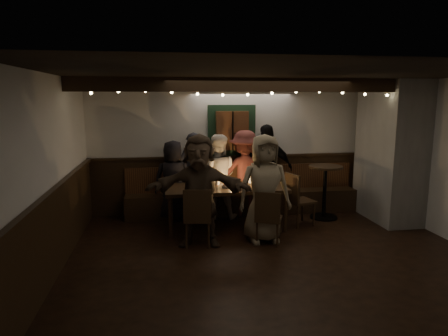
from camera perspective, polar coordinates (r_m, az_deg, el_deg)
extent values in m
cube|color=black|center=(6.02, 7.09, -12.50)|extent=(6.00, 5.00, 0.01)
cube|color=black|center=(5.57, 7.69, 13.16)|extent=(6.00, 5.00, 0.01)
cube|color=silver|center=(8.06, 2.42, 2.96)|extent=(6.00, 0.01, 2.60)
cube|color=silver|center=(5.61, -23.56, -1.01)|extent=(0.01, 5.00, 2.60)
cube|color=#322113|center=(8.15, 2.42, -2.30)|extent=(6.00, 0.05, 1.10)
cube|color=#322113|center=(5.79, -22.74, -8.31)|extent=(0.05, 5.00, 1.10)
cube|color=gray|center=(8.09, 22.64, 2.22)|extent=(0.70, 1.40, 2.60)
cube|color=#322113|center=(7.99, 2.75, -4.96)|extent=(4.60, 0.45, 0.45)
cube|color=#3C1F12|center=(8.06, 2.52, -1.36)|extent=(4.60, 0.06, 0.50)
cube|color=black|center=(7.92, 1.10, 5.39)|extent=(0.95, 0.04, 1.00)
cube|color=#3C1F12|center=(7.86, 1.18, 5.35)|extent=(0.64, 0.12, 0.76)
cube|color=#322113|center=(6.53, 5.13, 11.73)|extent=(6.00, 0.16, 0.22)
sphere|color=#FFE599|center=(6.40, -18.46, 10.13)|extent=(0.04, 0.04, 0.04)
sphere|color=#FFE599|center=(6.35, -14.85, 10.53)|extent=(0.04, 0.04, 0.04)
sphere|color=#FFE599|center=(6.32, -11.18, 10.72)|extent=(0.04, 0.04, 0.04)
sphere|color=#FFE599|center=(6.32, -7.49, 10.68)|extent=(0.04, 0.04, 0.04)
sphere|color=#FFE599|center=(6.34, -3.81, 10.50)|extent=(0.04, 0.04, 0.04)
sphere|color=#FFE599|center=(6.39, -0.17, 10.38)|extent=(0.04, 0.04, 0.04)
sphere|color=#FFE599|center=(6.46, 3.40, 10.41)|extent=(0.04, 0.04, 0.04)
sphere|color=#FFE599|center=(6.56, 6.88, 10.56)|extent=(0.04, 0.04, 0.04)
sphere|color=#FFE599|center=(6.68, 10.25, 10.66)|extent=(0.04, 0.04, 0.04)
sphere|color=#FFE599|center=(6.82, 13.48, 10.58)|extent=(0.04, 0.04, 0.04)
sphere|color=#FFE599|center=(6.98, 16.57, 10.28)|extent=(0.04, 0.04, 0.04)
sphere|color=#FFE599|center=(7.16, 19.50, 9.90)|extent=(0.04, 0.04, 0.04)
sphere|color=#FFE599|center=(7.35, 22.28, 9.60)|extent=(0.04, 0.04, 0.04)
sphere|color=#FFE599|center=(7.57, 24.91, 9.46)|extent=(0.04, 0.04, 0.04)
cube|color=#322113|center=(7.00, 0.25, -2.91)|extent=(2.11, 0.90, 0.06)
cylinder|color=#322113|center=(6.66, -7.61, -7.06)|extent=(0.07, 0.07, 0.69)
cylinder|color=#322113|center=(7.37, -7.75, -5.36)|extent=(0.07, 0.07, 0.69)
cylinder|color=#322113|center=(6.97, 8.74, -6.31)|extent=(0.07, 0.07, 0.69)
cylinder|color=#322113|center=(7.65, 7.06, -4.77)|extent=(0.07, 0.07, 0.69)
cylinder|color=#BF7226|center=(6.96, -5.28, -2.19)|extent=(0.07, 0.07, 0.14)
cylinder|color=#BF7226|center=(6.79, -2.85, -2.47)|extent=(0.07, 0.07, 0.14)
cylinder|color=silver|center=(7.12, -0.95, -1.86)|extent=(0.07, 0.07, 0.14)
cylinder|color=#BF7226|center=(6.88, 2.18, -2.29)|extent=(0.07, 0.07, 0.14)
cylinder|color=silver|center=(7.31, 3.79, -1.58)|extent=(0.07, 0.07, 0.14)
cylinder|color=#BF7226|center=(7.05, 6.60, -2.05)|extent=(0.07, 0.07, 0.14)
cylinder|color=white|center=(6.63, -4.69, -3.35)|extent=(0.26, 0.26, 0.02)
cube|color=#B2B2B7|center=(6.94, 0.32, -2.56)|extent=(0.16, 0.10, 0.05)
cylinder|color=#990C0C|center=(6.92, 0.07, -2.12)|extent=(0.04, 0.04, 0.16)
cylinder|color=gold|center=(6.93, 0.57, -2.11)|extent=(0.04, 0.04, 0.16)
cylinder|color=silver|center=(7.06, 1.51, -2.22)|extent=(0.05, 0.05, 0.08)
sphere|color=#FFB24C|center=(7.05, 1.51, -1.74)|extent=(0.03, 0.03, 0.03)
cube|color=#322113|center=(6.30, -3.74, -7.19)|extent=(0.48, 0.48, 0.04)
cube|color=#322113|center=(6.04, -3.86, -5.36)|extent=(0.42, 0.10, 0.48)
cylinder|color=#322113|center=(6.52, -2.12, -8.64)|extent=(0.04, 0.04, 0.41)
cylinder|color=#322113|center=(6.20, -2.20, -9.65)|extent=(0.04, 0.04, 0.41)
cylinder|color=#322113|center=(6.54, -5.14, -8.62)|extent=(0.04, 0.04, 0.41)
cylinder|color=#322113|center=(6.22, -5.39, -9.63)|extent=(0.04, 0.04, 0.41)
cube|color=#322113|center=(6.40, 6.41, -7.22)|extent=(0.52, 0.52, 0.04)
cube|color=#322113|center=(6.16, 6.22, -5.54)|extent=(0.38, 0.19, 0.45)
cylinder|color=#322113|center=(6.59, 7.96, -8.65)|extent=(0.03, 0.03, 0.38)
cylinder|color=#322113|center=(6.29, 7.62, -9.56)|extent=(0.03, 0.03, 0.38)
cylinder|color=#322113|center=(6.63, 5.20, -8.47)|extent=(0.03, 0.03, 0.38)
cylinder|color=#322113|center=(6.34, 4.72, -9.37)|extent=(0.03, 0.03, 0.38)
cube|color=#322113|center=(7.39, 10.89, -4.65)|extent=(0.53, 0.53, 0.04)
cube|color=#322113|center=(7.21, 9.69, -2.78)|extent=(0.15, 0.43, 0.49)
cylinder|color=#322113|center=(7.41, 12.73, -6.53)|extent=(0.04, 0.04, 0.42)
cylinder|color=#322113|center=(7.21, 10.48, -6.91)|extent=(0.04, 0.04, 0.42)
cylinder|color=#322113|center=(7.68, 11.16, -5.88)|extent=(0.04, 0.04, 0.42)
cylinder|color=#322113|center=(7.49, 8.96, -6.22)|extent=(0.04, 0.04, 0.42)
cylinder|color=black|center=(8.00, 14.02, -6.80)|extent=(0.52, 0.52, 0.03)
cylinder|color=black|center=(7.88, 14.17, -3.42)|extent=(0.07, 0.07, 1.00)
cylinder|color=#322113|center=(7.78, 14.33, 0.16)|extent=(0.64, 0.64, 0.04)
imported|color=black|center=(7.59, -7.22, -1.73)|extent=(0.77, 0.53, 1.51)
imported|color=#292A34|center=(7.62, -4.35, -1.08)|extent=(0.67, 0.52, 1.65)
imported|color=silver|center=(7.60, -0.99, -1.23)|extent=(0.88, 0.74, 1.61)
imported|color=#562522|center=(7.75, 2.98, -0.80)|extent=(1.12, 0.70, 1.67)
imported|color=black|center=(7.87, 6.20, -0.26)|extent=(1.09, 0.55, 1.79)
imported|color=#443427|center=(6.19, -3.54, -3.21)|extent=(1.69, 0.80, 1.75)
imported|color=#85765D|center=(6.37, 5.77, -2.95)|extent=(0.86, 0.58, 1.73)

